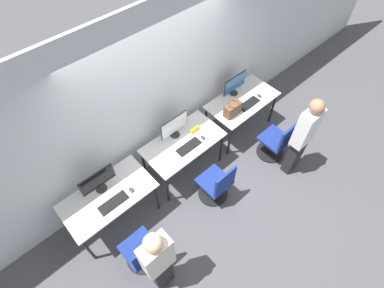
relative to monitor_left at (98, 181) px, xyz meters
name	(u,v)px	position (x,y,z in m)	size (l,w,h in m)	color
ground_plane	(197,181)	(1.36, -0.49, -0.95)	(20.00, 20.00, 0.00)	#4C4C51
wall_back	(160,95)	(1.36, 0.32, 0.45)	(12.00, 0.05, 2.80)	silver
desk_left	(109,198)	(0.00, -0.14, -0.29)	(1.26, 0.69, 0.74)	silver
monitor_left	(98,181)	(0.00, 0.00, 0.00)	(0.50, 0.16, 0.38)	#2D2D2D
keyboard_left	(113,203)	(0.00, -0.30, -0.20)	(0.41, 0.15, 0.02)	black
mouse_left	(131,190)	(0.29, -0.30, -0.19)	(0.06, 0.09, 0.03)	#333333
office_chair_left	(143,253)	(-0.07, -0.95, -0.61)	(0.48, 0.48, 0.86)	black
person_left	(158,261)	(-0.03, -1.31, -0.10)	(0.36, 0.21, 1.57)	#232328
desk_center	(183,145)	(1.36, -0.14, -0.29)	(1.26, 0.69, 0.74)	silver
monitor_center	(174,126)	(1.36, 0.05, 0.00)	(0.50, 0.16, 0.38)	#2D2D2D
keyboard_center	(189,147)	(1.36, -0.28, -0.20)	(0.41, 0.15, 0.02)	black
mouse_center	(203,138)	(1.64, -0.30, -0.19)	(0.06, 0.09, 0.03)	#333333
office_chair_center	(217,185)	(1.38, -0.88, -0.61)	(0.48, 0.48, 0.86)	black
desk_right	(242,103)	(2.72, -0.14, -0.29)	(1.26, 0.69, 0.74)	silver
monitor_right	(235,84)	(2.72, 0.07, 0.00)	(0.50, 0.16, 0.38)	#2D2D2D
keyboard_right	(249,104)	(2.72, -0.29, -0.20)	(0.41, 0.15, 0.02)	black
mouse_right	(259,96)	(2.99, -0.28, -0.19)	(0.06, 0.09, 0.03)	#333333
office_chair_right	(276,143)	(2.72, -0.98, -0.61)	(0.48, 0.48, 0.86)	black
person_right	(303,136)	(2.70, -1.35, -0.07)	(0.36, 0.21, 1.62)	#232328
handbag	(233,109)	(2.34, -0.25, -0.09)	(0.30, 0.18, 0.25)	brown
placard_center	(195,130)	(1.64, -0.11, -0.17)	(0.16, 0.03, 0.08)	yellow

